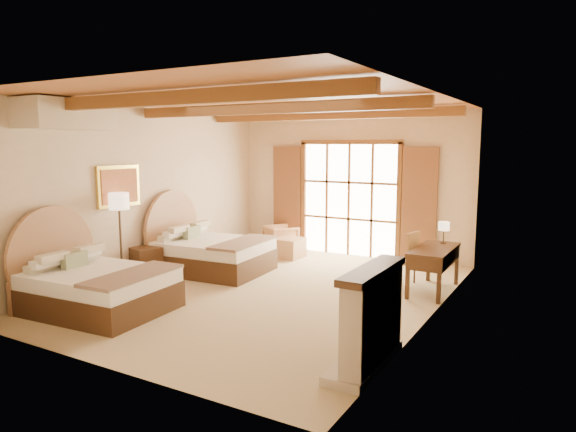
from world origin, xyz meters
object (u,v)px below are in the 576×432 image
Objects in this scene: bed_near at (92,283)px; desk at (434,268)px; armchair at (281,238)px; nightstand at (146,262)px; bed_far at (206,250)px.

bed_near reaches higher than desk.
armchair is at bearing 157.77° from desk.
bed_near is 1.90m from nightstand.
bed_near is at bearing 120.15° from armchair.
nightstand is at bearing 107.16° from armchair.
bed_far reaches higher than armchair.
bed_near is 3.14× the size of armchair.
bed_far is 1.21m from nightstand.
armchair is (0.33, 5.11, -0.10)m from bed_near.
armchair is at bearing 90.56° from nightstand.
armchair is 0.48× the size of desk.
nightstand is 5.25m from desk.
armchair is (0.35, 2.32, -0.11)m from bed_far.
nightstand is (-0.65, -1.01, -0.13)m from bed_far.
bed_far is 2.35m from armchair.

